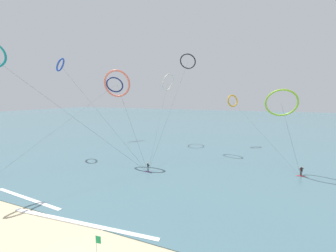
{
  "coord_description": "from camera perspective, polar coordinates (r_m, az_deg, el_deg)",
  "views": [
    {
      "loc": [
        12.42,
        -10.18,
        13.1
      ],
      "look_at": [
        0.0,
        20.37,
        8.6
      ],
      "focal_mm": 22.7,
      "sensor_mm": 36.0,
      "label": 1
    }
  ],
  "objects": [
    {
      "name": "kite_charcoal",
      "position": [
        54.81,
        5.32,
        16.86
      ],
      "size": [
        4.05,
        21.2,
        23.6
      ],
      "rotation": [
        0.0,
        0.0,
        3.15
      ],
      "color": "black",
      "rests_on": "ground"
    },
    {
      "name": "kite_amber",
      "position": [
        61.25,
        16.96,
        6.46
      ],
      "size": [
        14.93,
        22.98,
        13.81
      ],
      "rotation": [
        0.0,
        0.0,
        0.81
      ],
      "color": "orange",
      "rests_on": "ground"
    },
    {
      "name": "beach_flag",
      "position": [
        19.68,
        -18.45,
        -28.08
      ],
      "size": [
        0.47,
        0.08,
        2.54
      ],
      "color": "silver",
      "rests_on": "ground"
    },
    {
      "name": "kite_navy",
      "position": [
        70.3,
        -14.11,
        10.73
      ],
      "size": [
        5.59,
        40.33,
        19.59
      ],
      "rotation": [
        0.0,
        0.0,
        0.9
      ],
      "color": "navy",
      "rests_on": "ground"
    },
    {
      "name": "kite_cobalt",
      "position": [
        56.07,
        -26.9,
        14.43
      ],
      "size": [
        26.43,
        6.98,
        22.04
      ],
      "rotation": [
        0.0,
        0.0,
        5.23
      ],
      "color": "#2647B7",
      "rests_on": "ground"
    },
    {
      "name": "wave_crest_mid",
      "position": [
        34.32,
        -33.65,
        -15.92
      ],
      "size": [
        12.8,
        1.45,
        0.12
      ],
      "primitive_type": "cube",
      "rotation": [
        0.0,
        0.0,
        -0.07
      ],
      "color": "white",
      "rests_on": "ground"
    },
    {
      "name": "surfer_violet",
      "position": [
        38.03,
        -5.39,
        -11.11
      ],
      "size": [
        1.4,
        0.71,
        1.7
      ],
      "rotation": [
        0.0,
        0.0,
        5.23
      ],
      "color": "purple",
      "rests_on": "ground"
    },
    {
      "name": "surfer_crimson",
      "position": [
        42.19,
        32.17,
        -10.38
      ],
      "size": [
        1.4,
        0.69,
        1.7
      ],
      "rotation": [
        0.0,
        0.0,
        1.98
      ],
      "color": "red",
      "rests_on": "ground"
    },
    {
      "name": "sea_water",
      "position": [
        116.95,
        15.89,
        1.05
      ],
      "size": [
        400.0,
        200.0,
        0.08
      ],
      "primitive_type": "cube",
      "color": "#476B75",
      "rests_on": "ground"
    },
    {
      "name": "kite_coral",
      "position": [
        44.21,
        -13.54,
        11.02
      ],
      "size": [
        11.67,
        5.48,
        18.5
      ],
      "rotation": [
        0.0,
        0.0,
        3.4
      ],
      "color": "#EA7260",
      "rests_on": "ground"
    },
    {
      "name": "kite_lime",
      "position": [
        41.72,
        28.16,
        5.47
      ],
      "size": [
        6.11,
        3.23,
        14.52
      ],
      "rotation": [
        0.0,
        0.0,
        3.14
      ],
      "color": "#8CC62D",
      "rests_on": "ground"
    },
    {
      "name": "wave_crest_near",
      "position": [
        26.03,
        -22.64,
        -22.93
      ],
      "size": [
        17.7,
        1.89,
        0.12
      ],
      "primitive_type": "cube",
      "rotation": [
        0.0,
        0.0,
        0.08
      ],
      "color": "white",
      "rests_on": "ground"
    },
    {
      "name": "kite_ivory",
      "position": [
        62.23,
        -0.04,
        11.62
      ],
      "size": [
        8.11,
        28.37,
        19.8
      ],
      "rotation": [
        0.0,
        0.0,
        4.52
      ],
      "color": "silver",
      "rests_on": "ground"
    }
  ]
}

